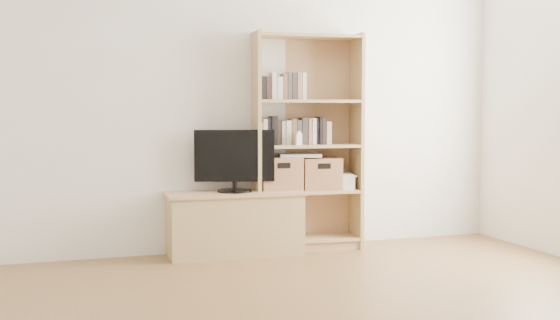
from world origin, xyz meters
name	(u,v)px	position (x,y,z in m)	size (l,w,h in m)	color
back_wall	(254,97)	(0.00, 2.50, 1.30)	(4.50, 0.02, 2.60)	silver
tv_stand	(235,225)	(-0.23, 2.30, 0.25)	(1.08, 0.41, 0.50)	tan
bookshelf	(307,142)	(0.42, 2.34, 0.92)	(0.92, 0.33, 1.83)	tan
television	(234,161)	(-0.23, 2.30, 0.77)	(0.65, 0.05, 0.51)	black
books_row_mid	(306,131)	(0.42, 2.36, 1.01)	(0.82, 0.16, 0.22)	#9E7056
books_row_upper	(283,87)	(0.22, 2.37, 1.38)	(0.41, 0.15, 0.21)	#9E7056
baby_monitor	(299,139)	(0.31, 2.24, 0.94)	(0.05, 0.03, 0.10)	white
basket_left	(279,174)	(0.17, 2.35, 0.65)	(0.34, 0.28, 0.28)	#8C5F3F
basket_right	(320,174)	(0.53, 2.32, 0.64)	(0.33, 0.27, 0.27)	#8C5F3F
laptop	(300,155)	(0.35, 2.33, 0.81)	(0.35, 0.24, 0.03)	silver
magazine_stack	(342,182)	(0.73, 2.31, 0.57)	(0.17, 0.24, 0.11)	#BCB8AE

